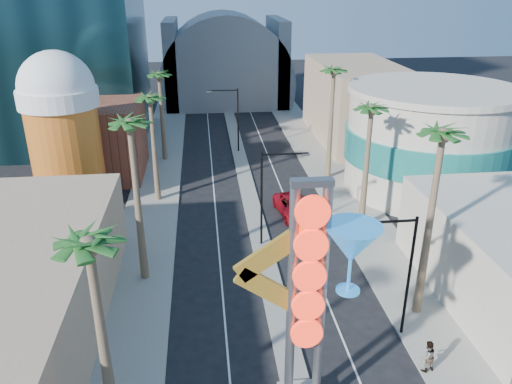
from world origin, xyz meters
The scene contains 21 objects.
sidewalk_west centered at (-9.50, 35.00, 0.07)m, with size 5.00×100.00×0.15m, color gray.
sidewalk_east centered at (9.50, 35.00, 0.07)m, with size 5.00×100.00×0.15m, color gray.
median centered at (0.00, 38.00, 0.07)m, with size 1.60×84.00×0.15m, color gray.
brick_filler_west centered at (-16.00, 38.00, 4.00)m, with size 10.00×10.00×8.00m, color brown.
filler_east centered at (16.00, 48.00, 5.00)m, with size 10.00×20.00×10.00m, color tan.
beer_mug centered at (-17.00, 30.00, 7.84)m, with size 7.00×7.00×14.50m.
turquoise_building centered at (18.00, 30.00, 5.25)m, with size 16.60×16.60×10.60m.
canopy centered at (0.00, 72.00, 4.31)m, with size 22.00×16.00×22.00m.
neon_sign centered at (0.82, 2.96, 7.31)m, with size 6.53×2.60×12.55m.
streetlight_0 centered at (0.55, 20.00, 4.88)m, with size 3.79×0.25×8.00m.
streetlight_1 centered at (-0.55, 44.00, 4.88)m, with size 3.79×0.25×8.00m.
streetlight_2 centered at (6.72, 8.00, 4.83)m, with size 3.45×0.25×8.00m.
palm_0 centered at (-9.00, 2.00, 9.93)m, with size 2.40×2.40×11.70m.
palm_1 centered at (-9.00, 16.00, 10.82)m, with size 2.40×2.40×12.70m.
palm_2 centered at (-9.00, 30.00, 9.48)m, with size 2.40×2.40×11.20m.
palm_3 centered at (-9.00, 42.00, 9.48)m, with size 2.40×2.40×11.20m.
palm_5 centered at (9.00, 10.00, 11.27)m, with size 2.40×2.40×13.20m.
palm_6 centered at (9.00, 22.00, 9.93)m, with size 2.40×2.40×11.70m.
palm_7 centered at (9.00, 34.00, 10.82)m, with size 2.40×2.40×12.70m.
red_pickup centered at (3.72, 25.10, 0.85)m, with size 2.83×6.14×1.71m, color #A80C1A.
pedestrian_b centered at (7.30, 4.74, 1.11)m, with size 0.93×0.73×1.92m, color gray.
Camera 1 is at (-4.38, -15.59, 20.10)m, focal length 35.00 mm.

